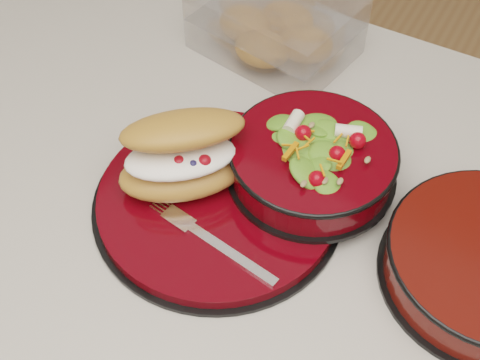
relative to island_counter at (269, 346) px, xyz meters
The scene contains 6 objects.
island_counter is the anchor object (origin of this frame).
dinner_plate 0.46m from the island_counter, 131.55° to the right, with size 0.31×0.31×0.02m.
salad_bowl 0.50m from the island_counter, 39.15° to the left, with size 0.21×0.21×0.09m.
croissant 0.52m from the island_counter, 149.78° to the right, with size 0.17×0.18×0.09m.
fork 0.48m from the island_counter, 100.77° to the right, with size 0.16×0.04×0.00m.
pastry_box 0.56m from the island_counter, 118.89° to the left, with size 0.25×0.20×0.09m.
Camera 1 is at (0.21, -0.49, 1.56)m, focal length 50.00 mm.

